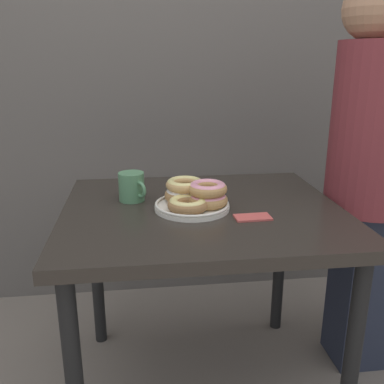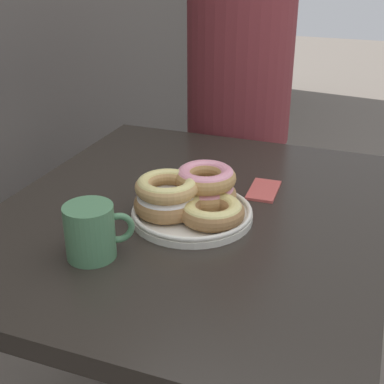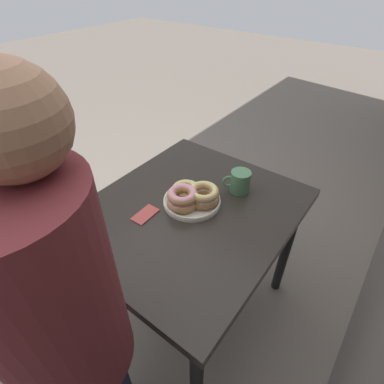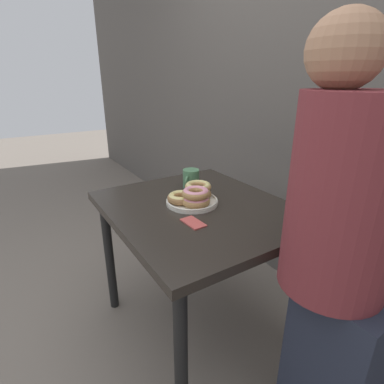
{
  "view_description": "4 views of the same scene",
  "coord_description": "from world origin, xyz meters",
  "px_view_note": "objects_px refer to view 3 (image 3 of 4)",
  "views": [
    {
      "loc": [
        -0.2,
        -1.02,
        1.22
      ],
      "look_at": [
        -0.04,
        0.32,
        0.8
      ],
      "focal_mm": 40.0,
      "sensor_mm": 36.0,
      "label": 1
    },
    {
      "loc": [
        -0.95,
        -0.02,
        1.26
      ],
      "look_at": [
        -0.04,
        0.32,
        0.8
      ],
      "focal_mm": 50.0,
      "sensor_mm": 36.0,
      "label": 2
    },
    {
      "loc": [
        0.75,
        0.91,
        1.59
      ],
      "look_at": [
        -0.04,
        0.32,
        0.8
      ],
      "focal_mm": 28.0,
      "sensor_mm": 36.0,
      "label": 3
    },
    {
      "loc": [
        1.09,
        -0.39,
        1.31
      ],
      "look_at": [
        -0.04,
        0.32,
        0.8
      ],
      "focal_mm": 28.0,
      "sensor_mm": 36.0,
      "label": 4
    }
  ],
  "objects_px": {
    "donut_plate": "(192,196)",
    "dining_table": "(190,224)",
    "coffee_mug": "(240,181)",
    "person_figure": "(63,340)",
    "napkin": "(145,215)"
  },
  "relations": [
    {
      "from": "donut_plate",
      "to": "dining_table",
      "type": "bearing_deg",
      "value": 20.12
    },
    {
      "from": "dining_table",
      "to": "coffee_mug",
      "type": "distance_m",
      "value": 0.29
    },
    {
      "from": "person_figure",
      "to": "coffee_mug",
      "type": "bearing_deg",
      "value": 178.88
    },
    {
      "from": "donut_plate",
      "to": "napkin",
      "type": "height_order",
      "value": "donut_plate"
    },
    {
      "from": "dining_table",
      "to": "person_figure",
      "type": "xyz_separation_m",
      "value": [
        0.66,
        0.09,
        0.14
      ]
    },
    {
      "from": "coffee_mug",
      "to": "napkin",
      "type": "distance_m",
      "value": 0.44
    },
    {
      "from": "dining_table",
      "to": "person_figure",
      "type": "distance_m",
      "value": 0.68
    },
    {
      "from": "donut_plate",
      "to": "person_figure",
      "type": "relative_size",
      "value": 0.18
    },
    {
      "from": "donut_plate",
      "to": "coffee_mug",
      "type": "bearing_deg",
      "value": 150.86
    },
    {
      "from": "coffee_mug",
      "to": "napkin",
      "type": "bearing_deg",
      "value": -30.79
    },
    {
      "from": "coffee_mug",
      "to": "napkin",
      "type": "height_order",
      "value": "coffee_mug"
    },
    {
      "from": "coffee_mug",
      "to": "napkin",
      "type": "xyz_separation_m",
      "value": [
        0.38,
        -0.23,
        -0.05
      ]
    },
    {
      "from": "person_figure",
      "to": "napkin",
      "type": "xyz_separation_m",
      "value": [
        -0.52,
        -0.21,
        -0.05
      ]
    },
    {
      "from": "person_figure",
      "to": "napkin",
      "type": "bearing_deg",
      "value": -158.12
    },
    {
      "from": "coffee_mug",
      "to": "dining_table",
      "type": "bearing_deg",
      "value": -23.61
    }
  ]
}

